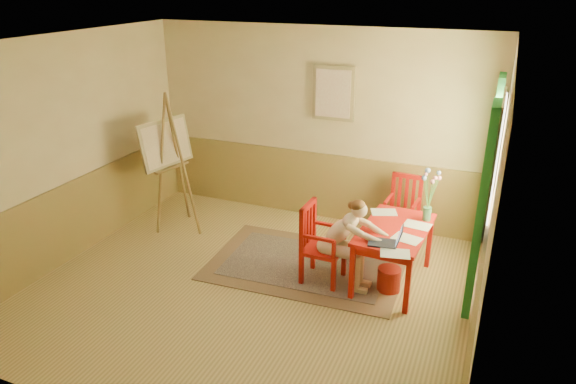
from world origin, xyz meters
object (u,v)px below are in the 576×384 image
at_px(chair_left, 320,243).
at_px(chair_back, 402,210).
at_px(figure, 345,239).
at_px(table, 395,235).
at_px(laptop, 388,241).
at_px(easel, 168,149).

bearing_deg(chair_left, chair_back, 62.06).
xyz_separation_m(chair_left, figure, (0.31, -0.02, 0.13)).
height_order(table, chair_left, chair_left).
xyz_separation_m(chair_back, figure, (-0.40, -1.37, 0.14)).
bearing_deg(table, figure, -150.05).
distance_m(table, chair_left, 0.88).
bearing_deg(chair_back, chair_left, -117.94).
height_order(chair_back, laptop, chair_back).
distance_m(chair_left, laptop, 0.89).
height_order(laptop, easel, easel).
bearing_deg(chair_left, figure, -3.06).
relative_size(chair_back, easel, 0.48).
relative_size(figure, laptop, 2.93).
bearing_deg(chair_back, figure, -106.45).
height_order(chair_left, easel, easel).
bearing_deg(easel, chair_left, -14.28).
relative_size(figure, easel, 0.57).
bearing_deg(figure, chair_back, 73.55).
height_order(table, laptop, laptop).
xyz_separation_m(table, laptop, (0.01, -0.43, 0.13)).
bearing_deg(table, easel, 173.87).
xyz_separation_m(chair_left, chair_back, (0.72, 1.35, -0.01)).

